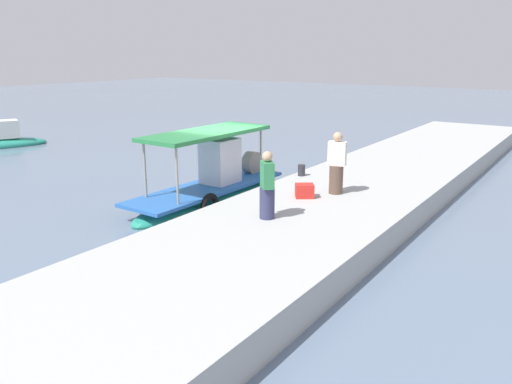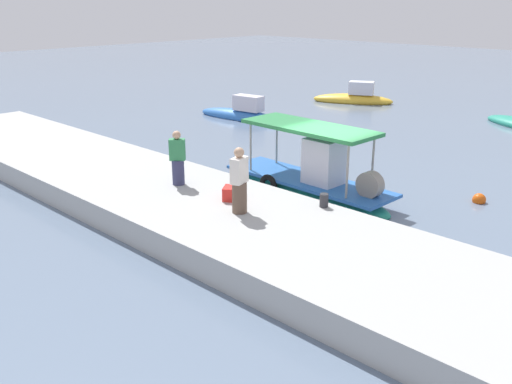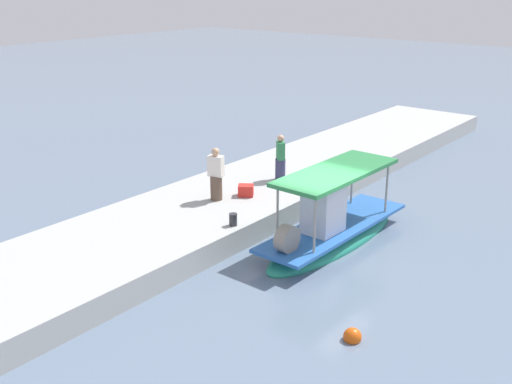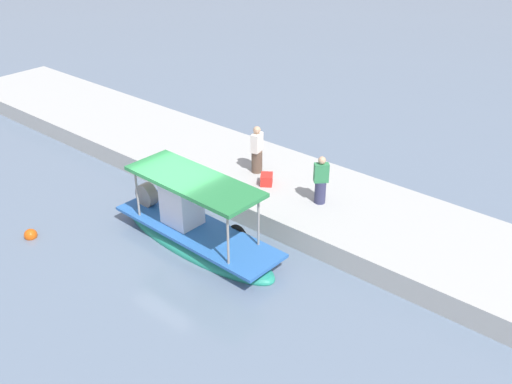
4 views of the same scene
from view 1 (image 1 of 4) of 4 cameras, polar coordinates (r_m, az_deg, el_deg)
ground_plane at (r=17.22m, az=-3.97°, el=-0.55°), size 120.00×120.00×0.00m
dock_quay at (r=14.99m, az=8.72°, el=-1.64°), size 36.00×4.61×0.73m
main_fishing_boat at (r=16.54m, az=-5.06°, el=0.27°), size 6.33×1.87×2.66m
fisherman_near_bollard at (r=14.85m, az=8.91°, el=2.86°), size 0.48×0.55×1.78m
fisherman_by_crate at (r=12.44m, az=1.24°, el=0.40°), size 0.52×0.52×1.67m
mooring_bollard at (r=17.00m, az=5.06°, el=2.42°), size 0.24×0.24×0.37m
cargo_crate at (r=14.46m, az=5.39°, el=0.13°), size 0.63×0.65×0.38m
marker_buoy at (r=21.80m, az=-4.54°, el=3.03°), size 0.42×0.42×0.42m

